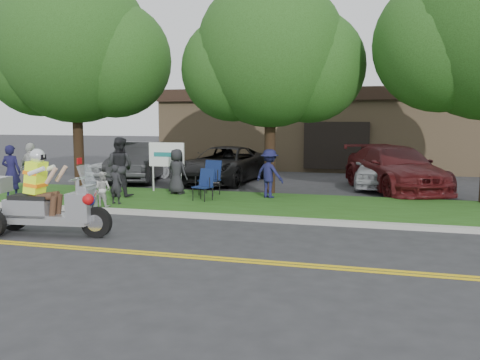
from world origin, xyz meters
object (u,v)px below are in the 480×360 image
(spectator_adult_left, at_px, (11,172))
(trike_scooter, at_px, (41,205))
(parked_car_left, at_px, (140,162))
(lawn_chair_b, at_px, (211,175))
(spectator_adult_right, at_px, (31,170))
(parked_car_far_left, at_px, (132,164))
(parked_car_far_right, at_px, (380,168))
(lawn_chair_a, at_px, (205,183))
(spectator_adult_mid, at_px, (120,167))
(parked_car_right, at_px, (395,169))
(parked_car_mid, at_px, (224,165))

(spectator_adult_left, bearing_deg, trike_scooter, 128.46)
(spectator_adult_left, bearing_deg, parked_car_left, -110.83)
(lawn_chair_b, xyz_separation_m, spectator_adult_right, (-5.26, -1.96, 0.23))
(parked_car_far_left, xyz_separation_m, parked_car_far_right, (9.86, 0.46, 0.01))
(lawn_chair_a, relative_size, parked_car_far_left, 0.23)
(spectator_adult_mid, distance_m, parked_car_right, 9.44)
(trike_scooter, distance_m, parked_car_mid, 9.92)
(trike_scooter, height_order, parked_car_left, trike_scooter)
(lawn_chair_a, relative_size, lawn_chair_b, 0.86)
(parked_car_right, bearing_deg, parked_car_mid, 151.55)
(lawn_chair_a, xyz_separation_m, spectator_adult_mid, (-2.83, 0.00, 0.40))
(parked_car_mid, distance_m, parked_car_far_right, 5.98)
(trike_scooter, xyz_separation_m, parked_car_left, (-2.42, 9.53, 0.13))
(spectator_adult_mid, bearing_deg, parked_car_far_left, -64.36)
(lawn_chair_a, height_order, spectator_adult_right, spectator_adult_right)
(parked_car_far_left, distance_m, parked_car_far_right, 9.87)
(parked_car_mid, relative_size, parked_car_far_right, 1.23)
(parked_car_mid, bearing_deg, trike_scooter, -90.36)
(spectator_adult_right, xyz_separation_m, parked_car_left, (1.00, 5.42, -0.16))
(spectator_adult_mid, bearing_deg, parked_car_far_right, -144.54)
(parked_car_left, bearing_deg, parked_car_far_right, -9.04)
(parked_car_right, bearing_deg, spectator_adult_mid, -175.96)
(spectator_adult_left, height_order, parked_car_left, spectator_adult_left)
(parked_car_far_left, bearing_deg, spectator_adult_mid, -51.96)
(spectator_adult_right, distance_m, parked_car_far_right, 12.06)
(lawn_chair_a, xyz_separation_m, parked_car_far_left, (-4.79, 4.63, 0.07))
(spectator_adult_mid, xyz_separation_m, parked_car_mid, (1.92, 4.91, -0.32))
(trike_scooter, bearing_deg, parked_car_left, 98.23)
(lawn_chair_b, relative_size, parked_car_far_right, 0.26)
(lawn_chair_b, bearing_deg, spectator_adult_mid, -147.18)
(spectator_adult_left, relative_size, parked_car_left, 0.34)
(spectator_adult_left, bearing_deg, lawn_chair_a, -175.21)
(lawn_chair_a, height_order, spectator_adult_mid, spectator_adult_mid)
(parked_car_left, height_order, parked_car_mid, parked_car_left)
(lawn_chair_b, bearing_deg, parked_car_far_left, 152.66)
(parked_car_far_right, bearing_deg, trike_scooter, -123.86)
(lawn_chair_b, distance_m, parked_car_far_right, 6.58)
(spectator_adult_right, bearing_deg, parked_car_right, -138.13)
(trike_scooter, bearing_deg, spectator_adult_left, 129.97)
(parked_car_far_left, relative_size, parked_car_far_right, 0.99)
(parked_car_right, bearing_deg, lawn_chair_b, -174.12)
(trike_scooter, distance_m, lawn_chair_b, 6.34)
(spectator_adult_right, xyz_separation_m, parked_car_far_left, (0.64, 5.47, -0.25))
(parked_car_right, bearing_deg, spectator_adult_left, -177.01)
(lawn_chair_b, bearing_deg, spectator_adult_left, -147.14)
(lawn_chair_b, xyz_separation_m, parked_car_right, (5.74, 3.18, 0.07))
(parked_car_mid, bearing_deg, spectator_adult_right, -122.15)
(parked_car_far_left, bearing_deg, parked_car_far_right, 17.73)
(parked_car_left, xyz_separation_m, parked_car_mid, (3.52, 0.32, -0.07))
(spectator_adult_right, bearing_deg, parked_car_far_left, -79.85)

